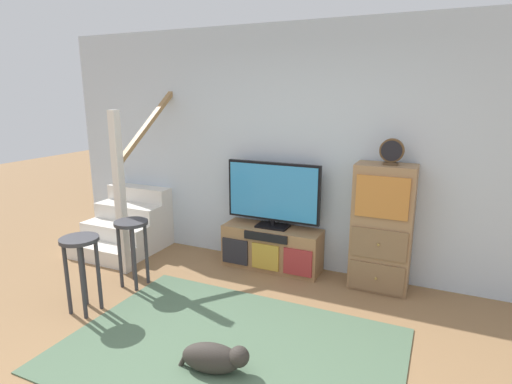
% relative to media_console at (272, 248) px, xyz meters
% --- Properties ---
extents(back_wall, '(6.40, 0.12, 2.70)m').
position_rel_media_console_xyz_m(back_wall, '(0.30, 0.27, 1.11)').
color(back_wall, silver).
rests_on(back_wall, ground_plane).
extents(area_rug, '(2.60, 1.80, 0.01)m').
position_rel_media_console_xyz_m(area_rug, '(0.30, -1.59, -0.24)').
color(area_rug, '#4C664C').
rests_on(area_rug, ground_plane).
extents(media_console, '(1.13, 0.38, 0.49)m').
position_rel_media_console_xyz_m(media_console, '(0.00, 0.00, 0.00)').
color(media_console, '#997047').
rests_on(media_console, ground_plane).
extents(television, '(1.08, 0.22, 0.74)m').
position_rel_media_console_xyz_m(television, '(-0.00, 0.02, 0.64)').
color(television, black).
rests_on(television, media_console).
extents(side_cabinet, '(0.58, 0.38, 1.30)m').
position_rel_media_console_xyz_m(side_cabinet, '(1.19, 0.01, 0.40)').
color(side_cabinet, '#93704C').
rests_on(side_cabinet, ground_plane).
extents(desk_clock, '(0.23, 0.08, 0.25)m').
position_rel_media_console_xyz_m(desk_clock, '(1.23, -0.00, 1.18)').
color(desk_clock, '#4C3823').
rests_on(desk_clock, side_cabinet).
extents(staircase, '(1.00, 1.36, 2.20)m').
position_rel_media_console_xyz_m(staircase, '(-1.94, 0.01, 0.13)').
color(staircase, silver).
rests_on(staircase, ground_plane).
extents(bar_stool_near, '(0.34, 0.34, 0.72)m').
position_rel_media_console_xyz_m(bar_stool_near, '(-1.19, -1.61, 0.29)').
color(bar_stool_near, '#333338').
rests_on(bar_stool_near, ground_plane).
extents(bar_stool_far, '(0.34, 0.34, 0.70)m').
position_rel_media_console_xyz_m(bar_stool_far, '(-1.14, -1.00, 0.28)').
color(bar_stool_far, '#333338').
rests_on(bar_stool_far, ground_plane).
extents(dog, '(0.54, 0.28, 0.23)m').
position_rel_media_console_xyz_m(dog, '(0.33, -1.86, -0.13)').
color(dog, '#332D28').
rests_on(dog, ground_plane).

